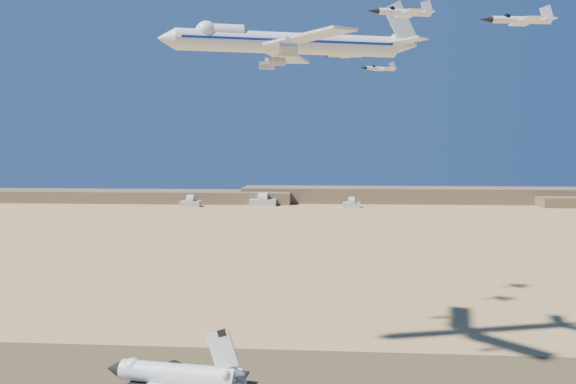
# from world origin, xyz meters

# --- Properties ---
(ground) EXTENTS (1200.00, 1200.00, 0.00)m
(ground) POSITION_xyz_m (0.00, 0.00, 0.00)
(ground) COLOR tan
(ground) RESTS_ON ground
(runway) EXTENTS (600.00, 50.00, 0.06)m
(runway) POSITION_xyz_m (0.00, 0.00, 0.03)
(runway) COLOR brown
(runway) RESTS_ON ground
(ridgeline) EXTENTS (960.00, 90.00, 18.00)m
(ridgeline) POSITION_xyz_m (65.32, 527.31, 7.63)
(ridgeline) COLOR brown
(ridgeline) RESTS_ON ground
(hangars) EXTENTS (200.50, 29.50, 30.00)m
(hangars) POSITION_xyz_m (-64.00, 478.43, 4.83)
(hangars) COLOR beige
(hangars) RESTS_ON ground
(shuttle) EXTENTS (37.97, 26.55, 18.65)m
(shuttle) POSITION_xyz_m (-22.53, -10.31, 5.01)
(shuttle) COLOR silver
(shuttle) RESTS_ON runway
(carrier_747) EXTENTS (78.61, 58.82, 19.63)m
(carrier_747) POSITION_xyz_m (1.99, 20.22, 95.02)
(carrier_747) COLOR silver
(chase_jet_a) EXTENTS (14.64, 8.48, 3.72)m
(chase_jet_a) POSITION_xyz_m (32.28, -22.83, 93.05)
(chase_jet_a) COLOR silver
(chase_jet_b) EXTENTS (13.71, 7.63, 3.43)m
(chase_jet_b) POSITION_xyz_m (50.72, -41.98, 86.76)
(chase_jet_b) COLOR silver
(chase_jet_e) EXTENTS (15.44, 8.63, 3.87)m
(chase_jet_e) POSITION_xyz_m (21.38, 64.18, 98.47)
(chase_jet_e) COLOR silver
(chase_jet_f) EXTENTS (15.64, 9.30, 4.04)m
(chase_jet_f) POSITION_xyz_m (36.72, 87.89, 96.82)
(chase_jet_f) COLOR silver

